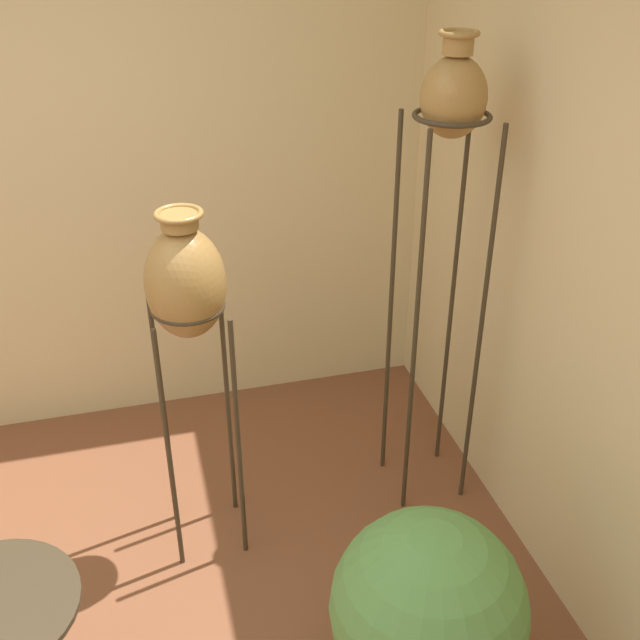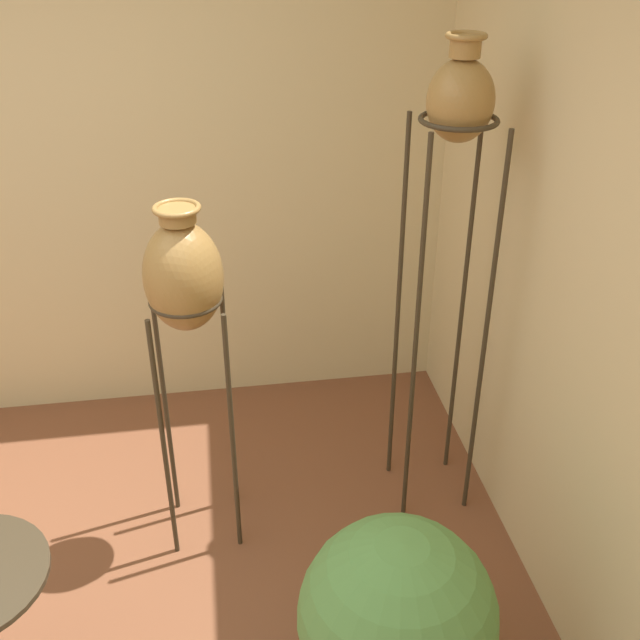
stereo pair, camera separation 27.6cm
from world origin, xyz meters
The scene contains 3 objects.
vase_stand_tall centered at (1.78, 1.09, 1.69)m, with size 0.31×0.31×2.03m.
vase_stand_medium centered at (0.76, 1.01, 1.20)m, with size 0.29×0.29×1.50m.
potted_plant centered at (1.36, 0.06, 0.41)m, with size 0.64×0.64×0.76m.
Camera 1 is at (0.61, -1.42, 2.43)m, focal length 42.00 mm.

